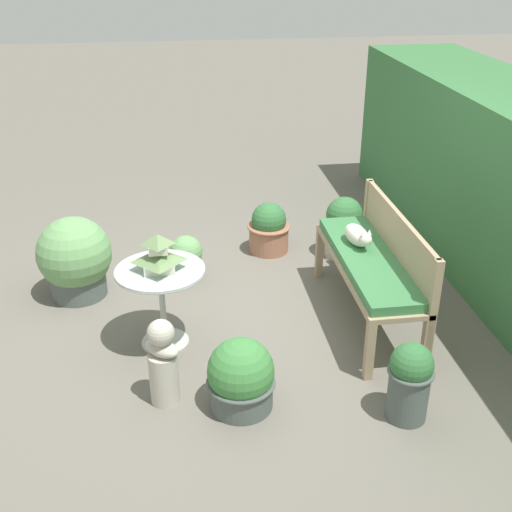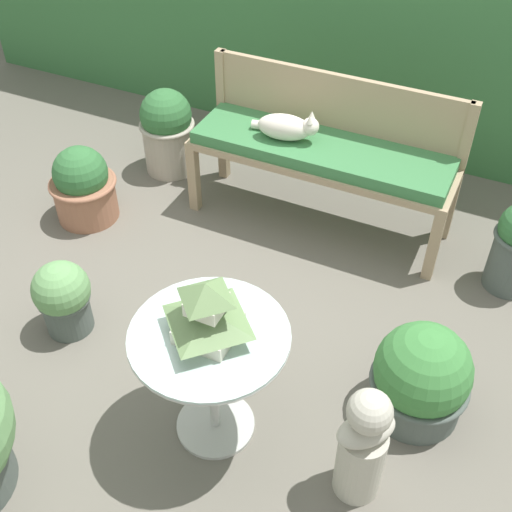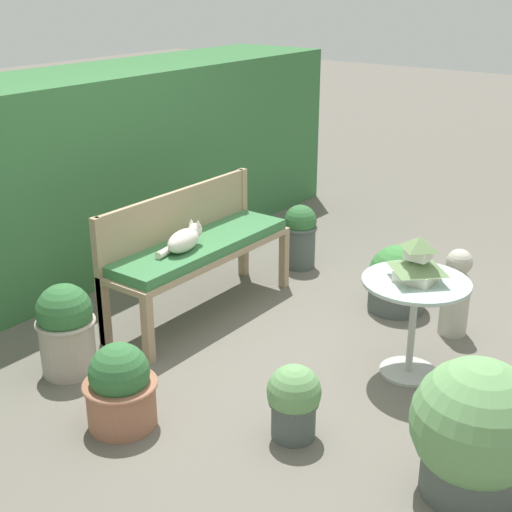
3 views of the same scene
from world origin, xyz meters
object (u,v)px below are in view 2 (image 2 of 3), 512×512
object	(u,v)px
patio_table	(211,356)
potted_plant_path_edge	(421,378)
garden_bust	(363,446)
potted_plant_hedge_corner	(83,186)
garden_bench	(321,156)
pagoda_birdhouse	(207,313)
cat	(287,127)
potted_plant_bench_left	(167,130)
potted_plant_bench_right	(63,297)

from	to	relation	value
patio_table	potted_plant_path_edge	xyz separation A→B (m)	(0.80, 0.49, -0.28)
potted_plant_path_edge	patio_table	bearing A→B (deg)	-148.52
patio_table	garden_bust	world-z (taller)	patio_table
potted_plant_path_edge	potted_plant_hedge_corner	bearing A→B (deg)	166.44
garden_bench	garden_bust	distance (m)	1.81
patio_table	pagoda_birdhouse	size ratio (longest dim) A/B	2.22
potted_plant_path_edge	cat	bearing A→B (deg)	136.40
garden_bust	potted_plant_bench_left	distance (m)	2.60
pagoda_birdhouse	potted_plant_bench_right	distance (m)	1.14
pagoda_birdhouse	potted_plant_bench_right	world-z (taller)	pagoda_birdhouse
garden_bench	pagoda_birdhouse	xyz separation A→B (m)	(0.13, -1.60, 0.27)
cat	potted_plant_bench_left	size ratio (longest dim) A/B	0.72
garden_bench	garden_bust	bearing A→B (deg)	-63.47
potted_plant_bench_right	garden_bust	bearing A→B (deg)	-7.51
cat	potted_plant_bench_left	world-z (taller)	cat
patio_table	garden_bust	bearing A→B (deg)	-0.55
potted_plant_bench_left	pagoda_birdhouse	bearing A→B (deg)	-53.64
patio_table	pagoda_birdhouse	distance (m)	0.26
pagoda_birdhouse	potted_plant_path_edge	distance (m)	1.07
garden_bench	potted_plant_path_edge	world-z (taller)	garden_bench
patio_table	garden_bench	bearing A→B (deg)	94.54
garden_bench	garden_bust	size ratio (longest dim) A/B	2.52
potted_plant_bench_left	potted_plant_hedge_corner	distance (m)	0.72
garden_bust	pagoda_birdhouse	bearing A→B (deg)	130.26
cat	potted_plant_bench_left	bearing A→B (deg)	161.30
cat	garden_bust	distance (m)	1.90
garden_bust	potted_plant_hedge_corner	xyz separation A→B (m)	(-2.14, 1.04, -0.07)
garden_bench	potted_plant_bench_left	distance (m)	1.16
garden_bench	potted_plant_bench_right	bearing A→B (deg)	-121.55
cat	potted_plant_bench_right	world-z (taller)	cat
garden_bench	potted_plant_hedge_corner	xyz separation A→B (m)	(-1.34, -0.57, -0.26)
potted_plant_bench_right	potted_plant_hedge_corner	distance (m)	0.95
potted_plant_bench_left	garden_bench	bearing A→B (deg)	-5.98
pagoda_birdhouse	potted_plant_hedge_corner	xyz separation A→B (m)	(-1.47, 1.03, -0.52)
potted_plant_bench_right	potted_plant_bench_left	size ratio (longest dim) A/B	0.72
potted_plant_path_edge	pagoda_birdhouse	bearing A→B (deg)	-148.52
garden_bench	potted_plant_hedge_corner	size ratio (longest dim) A/B	3.18
pagoda_birdhouse	potted_plant_hedge_corner	world-z (taller)	pagoda_birdhouse
cat	potted_plant_bench_right	size ratio (longest dim) A/B	1.00
cat	garden_bust	bearing A→B (deg)	-66.45
garden_bench	potted_plant_bench_right	world-z (taller)	garden_bench
potted_plant_hedge_corner	potted_plant_bench_left	bearing A→B (deg)	74.08
potted_plant_hedge_corner	pagoda_birdhouse	bearing A→B (deg)	-35.18
potted_plant_path_edge	potted_plant_hedge_corner	distance (m)	2.33
pagoda_birdhouse	garden_bust	bearing A→B (deg)	-0.55
patio_table	potted_plant_hedge_corner	size ratio (longest dim) A/B	1.32
garden_bust	potted_plant_bench_left	world-z (taller)	garden_bust
patio_table	potted_plant_hedge_corner	bearing A→B (deg)	144.82
cat	potted_plant_hedge_corner	bearing A→B (deg)	-163.85
pagoda_birdhouse	potted_plant_path_edge	size ratio (longest dim) A/B	0.59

